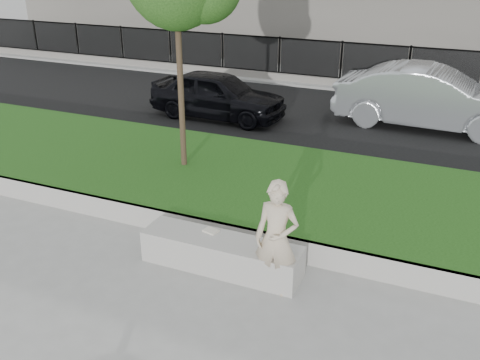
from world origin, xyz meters
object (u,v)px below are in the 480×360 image
at_px(stone_bench, 221,254).
at_px(man, 277,239).
at_px(car_dark, 218,95).
at_px(book, 211,231).
at_px(car_silver, 430,98).

xyz_separation_m(stone_bench, man, (0.95, -0.20, 0.59)).
bearing_deg(stone_bench, car_dark, 115.97).
bearing_deg(book, man, -3.94).
distance_m(man, car_silver, 8.60).
bearing_deg(car_silver, car_dark, 106.50).
relative_size(stone_bench, car_silver, 0.51).
relative_size(man, car_silver, 0.35).
bearing_deg(man, car_silver, 80.80).
distance_m(stone_bench, man, 1.14).
bearing_deg(man, car_dark, 120.21).
relative_size(man, car_dark, 0.44).
distance_m(book, car_silver, 8.51).
height_order(man, book, man).
xyz_separation_m(stone_bench, book, (-0.25, 0.15, 0.27)).
height_order(book, car_silver, car_silver).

